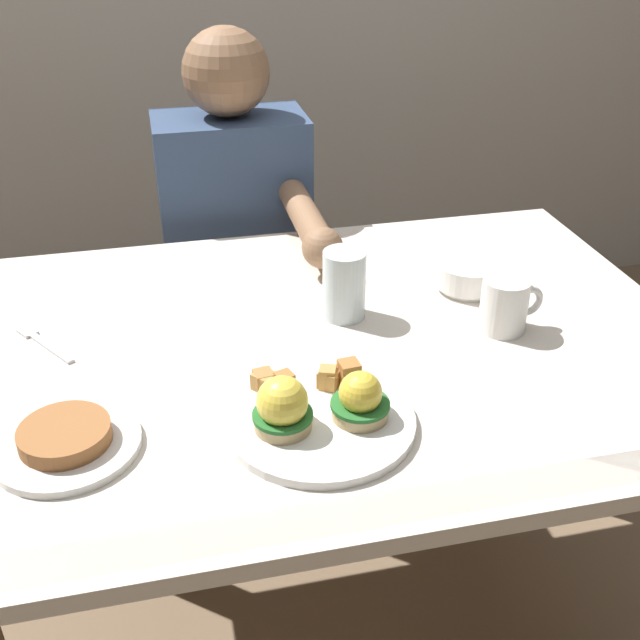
# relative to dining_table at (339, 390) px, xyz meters

# --- Properties ---
(ground_plane) EXTENTS (6.00, 6.00, 0.00)m
(ground_plane) POSITION_rel_dining_table_xyz_m (0.00, 0.00, -0.63)
(ground_plane) COLOR #7F664C
(dining_table) EXTENTS (1.20, 0.90, 0.74)m
(dining_table) POSITION_rel_dining_table_xyz_m (0.00, 0.00, 0.00)
(dining_table) COLOR silver
(dining_table) RESTS_ON ground_plane
(eggs_benedict_plate) EXTENTS (0.27, 0.27, 0.09)m
(eggs_benedict_plate) POSITION_rel_dining_table_xyz_m (-0.09, -0.22, 0.13)
(eggs_benedict_plate) COLOR white
(eggs_benedict_plate) RESTS_ON dining_table
(fruit_bowl) EXTENTS (0.12, 0.12, 0.05)m
(fruit_bowl) POSITION_rel_dining_table_xyz_m (0.28, 0.12, 0.14)
(fruit_bowl) COLOR white
(fruit_bowl) RESTS_ON dining_table
(coffee_mug) EXTENTS (0.11, 0.08, 0.09)m
(coffee_mug) POSITION_rel_dining_table_xyz_m (0.28, -0.03, 0.16)
(coffee_mug) COLOR white
(coffee_mug) RESTS_ON dining_table
(fork) EXTENTS (0.10, 0.14, 0.00)m
(fork) POSITION_rel_dining_table_xyz_m (-0.48, 0.09, 0.11)
(fork) COLOR silver
(fork) RESTS_ON dining_table
(water_glass_near) EXTENTS (0.07, 0.07, 0.12)m
(water_glass_near) POSITION_rel_dining_table_xyz_m (0.03, 0.07, 0.16)
(water_glass_near) COLOR silver
(water_glass_near) RESTS_ON dining_table
(side_plate) EXTENTS (0.20, 0.20, 0.04)m
(side_plate) POSITION_rel_dining_table_xyz_m (-0.43, -0.19, 0.12)
(side_plate) COLOR white
(side_plate) RESTS_ON dining_table
(diner_person) EXTENTS (0.34, 0.54, 1.14)m
(diner_person) POSITION_rel_dining_table_xyz_m (-0.09, 0.60, 0.02)
(diner_person) COLOR #33333D
(diner_person) RESTS_ON ground_plane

